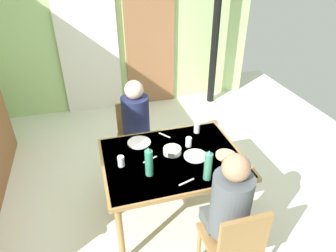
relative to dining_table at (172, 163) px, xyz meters
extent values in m
plane|color=silver|center=(-0.16, 0.21, -0.66)|extent=(6.44, 6.44, 0.00)
cube|color=#B2D489|center=(-0.16, 2.69, 0.71)|extent=(4.62, 0.10, 2.73)
cube|color=#95623F|center=(0.40, 2.61, 0.34)|extent=(0.80, 0.05, 2.00)
cylinder|color=black|center=(1.42, 2.34, 0.71)|extent=(0.12, 0.12, 2.73)
cube|color=white|center=(-0.56, 2.59, 0.49)|extent=(0.90, 0.03, 2.29)
cube|color=olive|center=(0.00, 0.00, 0.05)|extent=(1.29, 0.98, 0.04)
cube|color=beige|center=(0.00, 0.00, 0.07)|extent=(1.24, 0.94, 0.00)
cylinder|color=olive|center=(-0.57, -0.42, -0.31)|extent=(0.06, 0.06, 0.69)
cylinder|color=olive|center=(0.57, -0.42, -0.31)|extent=(0.06, 0.06, 0.69)
cylinder|color=olive|center=(-0.57, 0.42, -0.31)|extent=(0.06, 0.06, 0.69)
cylinder|color=olive|center=(0.57, 0.42, -0.31)|extent=(0.06, 0.06, 0.69)
cube|color=olive|center=(0.23, -0.77, -0.21)|extent=(0.40, 0.40, 0.04)
cube|color=olive|center=(0.23, -0.95, 0.00)|extent=(0.38, 0.04, 0.42)
cylinder|color=olive|center=(0.06, -0.60, -0.45)|extent=(0.04, 0.04, 0.41)
cylinder|color=olive|center=(0.40, -0.60, -0.45)|extent=(0.04, 0.04, 0.41)
cube|color=olive|center=(-0.20, 0.77, -0.21)|extent=(0.40, 0.40, 0.04)
cube|color=olive|center=(-0.20, 0.95, 0.00)|extent=(0.38, 0.04, 0.42)
cylinder|color=olive|center=(-0.03, 0.60, -0.45)|extent=(0.04, 0.04, 0.41)
cylinder|color=olive|center=(-0.37, 0.60, -0.45)|extent=(0.04, 0.04, 0.41)
cylinder|color=olive|center=(-0.03, 0.94, -0.45)|extent=(0.04, 0.04, 0.41)
cylinder|color=olive|center=(-0.37, 0.94, -0.45)|extent=(0.04, 0.04, 0.41)
cube|color=#4D5352|center=(0.23, -0.61, -0.15)|extent=(0.30, 0.22, 0.12)
cylinder|color=#4C5156|center=(0.23, -0.72, 0.11)|extent=(0.30, 0.30, 0.52)
sphere|color=#A87A5B|center=(0.23, -0.72, 0.46)|extent=(0.20, 0.20, 0.20)
cube|color=#181D41|center=(-0.20, 0.61, -0.15)|extent=(0.30, 0.22, 0.12)
cylinder|color=#1E2347|center=(-0.20, 0.72, 0.11)|extent=(0.30, 0.30, 0.52)
sphere|color=beige|center=(-0.20, 0.72, 0.46)|extent=(0.20, 0.20, 0.20)
cylinder|color=#358A6C|center=(-0.26, -0.18, 0.19)|extent=(0.07, 0.07, 0.24)
cone|color=#368569|center=(-0.26, -0.18, 0.33)|extent=(0.05, 0.05, 0.04)
cylinder|color=#3F8668|center=(0.19, -0.36, 0.20)|extent=(0.07, 0.07, 0.25)
cone|color=#388C73|center=(0.19, -0.36, 0.34)|extent=(0.05, 0.05, 0.04)
cylinder|color=silver|center=(0.02, 0.06, 0.10)|extent=(0.17, 0.17, 0.05)
cylinder|color=white|center=(0.21, -0.05, 0.08)|extent=(0.22, 0.22, 0.01)
cylinder|color=white|center=(-0.25, 0.31, 0.08)|extent=(0.23, 0.23, 0.01)
cylinder|color=silver|center=(0.37, 0.34, 0.12)|extent=(0.06, 0.06, 0.10)
cylinder|color=silver|center=(-0.47, 0.01, 0.12)|extent=(0.06, 0.06, 0.10)
cylinder|color=silver|center=(0.20, 0.13, 0.12)|extent=(0.06, 0.06, 0.09)
cylinder|color=#DBB77A|center=(0.48, -0.12, 0.08)|extent=(0.19, 0.19, 0.02)
cube|color=silver|center=(-0.21, 0.02, 0.07)|extent=(0.14, 0.07, 0.00)
cube|color=silver|center=(0.03, 0.38, 0.07)|extent=(0.10, 0.13, 0.00)
cube|color=silver|center=(0.01, -0.36, 0.07)|extent=(0.15, 0.06, 0.00)
camera|label=1|loc=(-0.65, -2.11, 1.75)|focal=31.97mm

